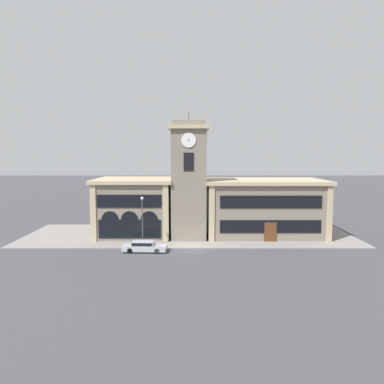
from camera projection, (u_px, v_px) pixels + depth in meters
name	position (u px, v px, depth m)	size (l,w,h in m)	color
ground_plane	(189.00, 249.00, 43.13)	(300.00, 300.00, 0.00)	#424247
sidewalk_kerb	(189.00, 235.00, 50.30)	(43.41, 14.43, 0.15)	gray
clock_tower	(189.00, 181.00, 47.76)	(5.06, 5.06, 16.25)	gray
town_hall_left_wing	(135.00, 207.00, 50.51)	(10.33, 9.88, 7.67)	gray
town_hall_right_wing	(264.00, 207.00, 50.52)	(15.93, 9.88, 7.54)	gray
parked_car_near	(144.00, 246.00, 41.96)	(4.96, 1.94, 1.22)	#B2B7C1
street_lamp	(142.00, 214.00, 43.23)	(0.36, 0.36, 5.89)	#4C4C51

